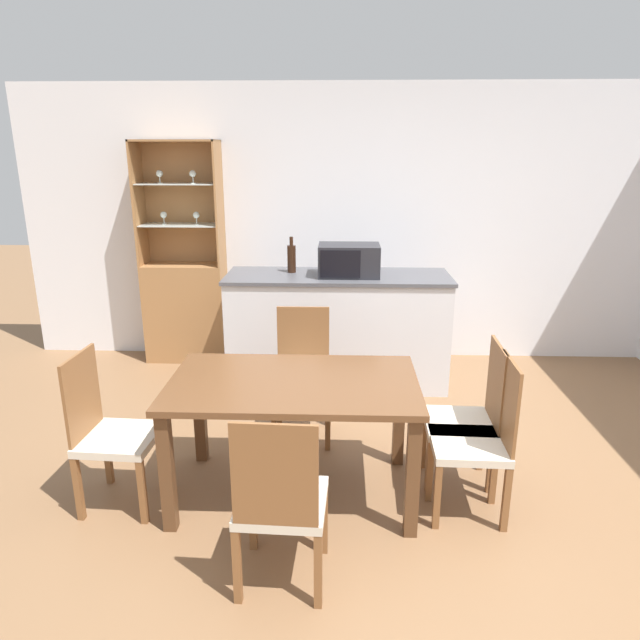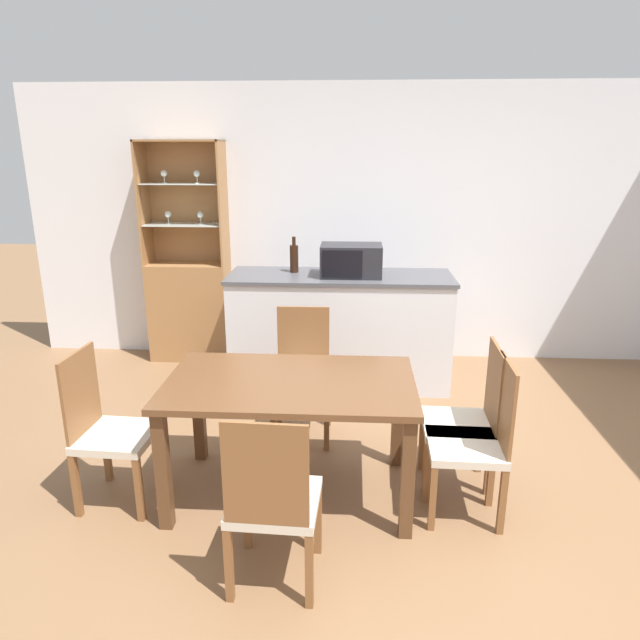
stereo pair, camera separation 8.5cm
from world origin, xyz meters
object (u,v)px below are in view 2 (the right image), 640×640
Objects in this scene: dining_chair_side_right_far at (466,421)px; wine_bottle at (294,258)px; dining_chair_side_right_near at (475,442)px; dining_chair_side_left_near at (109,431)px; display_cabinet at (190,296)px; dining_table at (290,397)px; dining_chair_head_near at (273,502)px; dining_chair_head_far at (302,376)px; microwave at (351,260)px.

dining_chair_side_right_far is 2.99× the size of wine_bottle.
dining_chair_side_right_near is 2.05m from dining_chair_side_left_near.
dining_table is at bearing -61.67° from display_cabinet.
dining_chair_head_near is at bearing -86.52° from wine_bottle.
dining_chair_head_near and dining_chair_side_right_near have the same top height.
dining_chair_head_far is 1.24m from wine_bottle.
dining_chair_side_left_near is 2.99× the size of wine_bottle.
display_cabinet is 1.46× the size of dining_table.
dining_chair_side_left_near is at bearing -114.37° from wine_bottle.
dining_chair_side_left_near is at bearing 99.08° from dining_chair_side_right_far.
dining_chair_head_far is at bearing -109.42° from microwave.
dining_chair_side_right_near is 2.99× the size of wine_bottle.
dining_chair_side_right_near is 1.00× the size of dining_chair_side_right_far.
wine_bottle is at bearing 158.64° from dining_chair_side_left_near.
dining_table is 2.81× the size of microwave.
microwave is (0.33, 2.42, 0.65)m from dining_chair_head_near.
dining_table is at bearing 84.52° from dining_chair_side_right_near.
dining_chair_head_far is (0.00, 1.49, 0.00)m from dining_chair_head_near.
microwave is at bearing 22.82° from dining_chair_side_right_near.
display_cabinet is 2.25× the size of dining_chair_side_right_far.
wine_bottle reaches higher than dining_table.
wine_bottle is at bearing 94.98° from dining_table.
dining_table is at bearing -101.07° from microwave.
dining_chair_side_right_far is at bearing -43.54° from display_cabinet.
display_cabinet is 6.75× the size of wine_bottle.
dining_chair_side_right_near is 1.00× the size of dining_chair_head_far.
dining_chair_side_right_near is 2.35m from wine_bottle.
dining_chair_side_right_near is at bearing -68.82° from microwave.
dining_chair_side_right_near is at bearing 92.89° from dining_chair_side_left_near.
display_cabinet is at bearing -172.43° from dining_chair_side_left_near.
microwave reaches higher than dining_chair_side_right_near.
dining_table is 1.55× the size of dining_chair_side_right_near.
dining_chair_head_near is 1.00× the size of dining_chair_side_right_far.
wine_bottle is at bearing 37.45° from dining_chair_side_right_far.
dining_chair_head_near is at bearing 61.82° from dining_chair_side_left_near.
dining_chair_head_far is (1.22, -1.51, -0.18)m from display_cabinet.
dining_chair_head_near is 1.20m from dining_chair_side_left_near.
dining_chair_side_right_near is 0.25m from dining_chair_side_right_far.
dining_chair_side_right_far is 2.15m from wine_bottle.
dining_table is at bearing -85.02° from wine_bottle.
dining_chair_side_left_near is at bearing 91.53° from dining_chair_side_right_near.
display_cabinet is 2.25× the size of dining_chair_head_far.
wine_bottle is at bearing 95.98° from dining_chair_head_near.
dining_chair_head_near is 2.62m from wine_bottle.
dining_chair_head_near and dining_chair_head_far have the same top height.
dining_chair_head_far is 1.81× the size of microwave.
dining_chair_head_far is 2.99× the size of wine_bottle.
microwave reaches higher than dining_chair_head_far.
dining_chair_side_right_far is 2.07m from dining_chair_side_left_near.
dining_chair_head_far is 1.00× the size of dining_chair_side_left_near.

